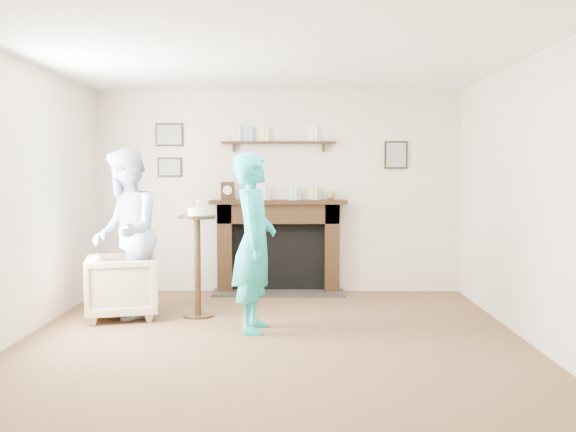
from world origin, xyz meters
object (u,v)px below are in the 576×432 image
object	(u,v)px
armchair	(123,317)
pedestal_table	(197,245)
man	(126,317)
woman	(255,330)

from	to	relation	value
armchair	pedestal_table	size ratio (longest dim) A/B	0.59
man	woman	bearing A→B (deg)	53.65
man	woman	xyz separation A→B (m)	(1.35, -0.53, 0.00)
woman	pedestal_table	bearing A→B (deg)	51.21
pedestal_table	man	bearing A→B (deg)	-176.06
armchair	man	size ratio (longest dim) A/B	0.41
armchair	woman	size ratio (longest dim) A/B	0.43
man	woman	world-z (taller)	man
armchair	woman	xyz separation A→B (m)	(1.38, -0.53, 0.00)
armchair	woman	bearing A→B (deg)	-125.19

